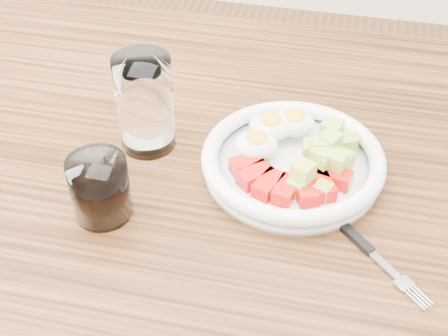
{
  "coord_description": "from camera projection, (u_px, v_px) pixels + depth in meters",
  "views": [
    {
      "loc": [
        0.12,
        -0.56,
        1.32
      ],
      "look_at": [
        -0.01,
        0.01,
        0.8
      ],
      "focal_mm": 50.0,
      "sensor_mm": 36.0,
      "label": 1
    }
  ],
  "objects": [
    {
      "name": "dining_table",
      "position": [
        229.0,
        245.0,
        0.85
      ],
      "size": [
        1.5,
        0.9,
        0.77
      ],
      "color": "brown",
      "rests_on": "ground"
    },
    {
      "name": "bowl",
      "position": [
        293.0,
        159.0,
        0.8
      ],
      "size": [
        0.24,
        0.24,
        0.06
      ],
      "color": "white",
      "rests_on": "dining_table"
    },
    {
      "name": "fork",
      "position": [
        361.0,
        243.0,
        0.72
      ],
      "size": [
        0.13,
        0.13,
        0.01
      ],
      "color": "black",
      "rests_on": "dining_table"
    },
    {
      "name": "water_glass",
      "position": [
        145.0,
        103.0,
        0.82
      ],
      "size": [
        0.08,
        0.08,
        0.13
      ],
      "primitive_type": "cylinder",
      "color": "white",
      "rests_on": "dining_table"
    },
    {
      "name": "coffee_glass",
      "position": [
        100.0,
        189.0,
        0.73
      ],
      "size": [
        0.07,
        0.07,
        0.08
      ],
      "color": "white",
      "rests_on": "dining_table"
    }
  ]
}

